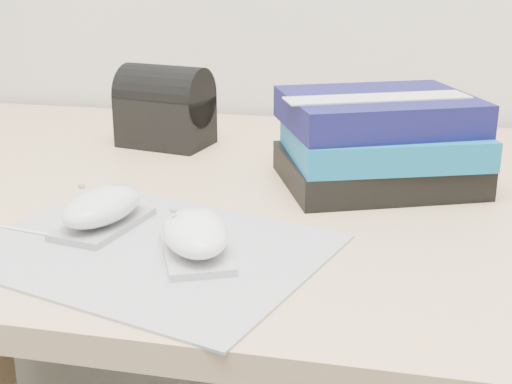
% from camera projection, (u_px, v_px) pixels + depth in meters
% --- Properties ---
extents(desk, '(1.60, 0.80, 0.73)m').
position_uv_depth(desk, '(346.00, 330.00, 1.04)').
color(desk, tan).
rests_on(desk, ground).
extents(mousepad, '(0.41, 0.35, 0.00)m').
position_uv_depth(mousepad, '(149.00, 249.00, 0.73)').
color(mousepad, gray).
rests_on(mousepad, desk).
extents(mouse_rear, '(0.09, 0.13, 0.05)m').
position_uv_depth(mouse_rear, '(102.00, 209.00, 0.77)').
color(mouse_rear, '#959597').
rests_on(mouse_rear, mousepad).
extents(mouse_front, '(0.11, 0.13, 0.05)m').
position_uv_depth(mouse_front, '(195.00, 235.00, 0.70)').
color(mouse_front, '#ADADB0').
rests_on(mouse_front, mousepad).
extents(book_stack, '(0.29, 0.27, 0.12)m').
position_uv_depth(book_stack, '(379.00, 141.00, 0.92)').
color(book_stack, black).
rests_on(book_stack, desk).
extents(pouch, '(0.15, 0.12, 0.13)m').
position_uv_depth(pouch, '(165.00, 107.00, 1.10)').
color(pouch, black).
rests_on(pouch, desk).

